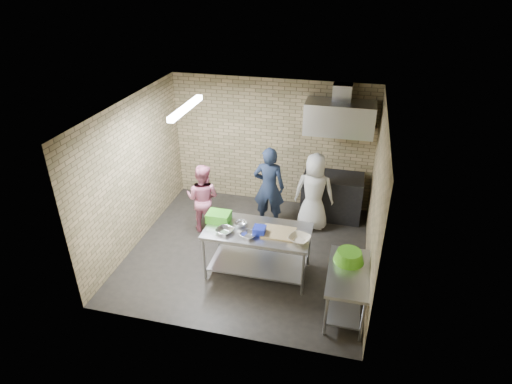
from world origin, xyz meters
TOP-DOWN VIEW (x-y plane):
  - floor at (0.00, 0.00)m, footprint 4.20×4.20m
  - ceiling at (0.00, 0.00)m, footprint 4.20×4.20m
  - back_wall at (0.00, 2.00)m, footprint 4.20×0.06m
  - front_wall at (0.00, -2.00)m, footprint 4.20×0.06m
  - left_wall at (-2.10, 0.00)m, footprint 0.06×4.00m
  - right_wall at (2.10, 0.00)m, footprint 0.06×4.00m
  - prep_table at (0.31, -0.53)m, footprint 1.72×0.86m
  - side_counter at (1.80, -1.10)m, footprint 0.60×1.20m
  - stove at (1.35, 1.65)m, footprint 1.20×0.70m
  - range_hood at (1.35, 1.70)m, footprint 1.30×0.60m
  - hood_duct at (1.35, 1.85)m, footprint 0.35×0.30m
  - wall_shelf at (1.65, 1.89)m, footprint 0.80×0.20m
  - fluorescent_fixture at (-1.00, 0.00)m, footprint 0.10×1.25m
  - green_crate at (-0.39, -0.41)m, footprint 0.38×0.29m
  - blue_tub at (0.36, -0.63)m, footprint 0.19×0.19m
  - cutting_board at (0.66, -0.55)m, footprint 0.53×0.40m
  - mixing_bowl_a at (-0.19, -0.73)m, footprint 0.34×0.34m
  - mixing_bowl_b at (0.01, -0.48)m, footprint 0.26×0.26m
  - mixing_bowl_c at (0.21, -0.75)m, footprint 0.31×0.31m
  - ceramic_bowl at (1.01, -0.68)m, footprint 0.42×0.42m
  - green_basin at (1.78, -0.85)m, footprint 0.46×0.46m
  - bottle_red at (1.40, 1.89)m, footprint 0.07×0.07m
  - bottle_green at (1.80, 1.89)m, footprint 0.06×0.06m
  - man_navy at (0.16, 1.00)m, footprint 0.63×0.44m
  - woman_pink at (-1.03, 0.53)m, footprint 0.71×0.57m
  - woman_white at (1.03, 1.12)m, footprint 0.78×0.52m

SIDE VIEW (x-z plane):
  - floor at x=0.00m, z-range 0.00..0.00m
  - side_counter at x=1.80m, z-range 0.00..0.75m
  - prep_table at x=0.31m, z-range 0.00..0.86m
  - stove at x=1.35m, z-range 0.00..0.90m
  - woman_pink at x=-1.03m, z-range 0.00..1.39m
  - woman_white at x=1.03m, z-range 0.00..1.56m
  - green_basin at x=1.78m, z-range 0.75..0.92m
  - man_navy at x=0.16m, z-range 0.00..1.67m
  - cutting_board at x=0.66m, z-range 0.86..0.89m
  - mixing_bowl_c at x=0.21m, z-range 0.86..0.92m
  - mixing_bowl_b at x=0.01m, z-range 0.86..0.93m
  - mixing_bowl_a at x=-0.19m, z-range 0.86..0.93m
  - ceramic_bowl at x=1.01m, z-range 0.86..0.94m
  - blue_tub at x=0.36m, z-range 0.86..0.99m
  - green_crate at x=-0.39m, z-range 0.86..1.01m
  - back_wall at x=0.00m, z-range 0.00..2.70m
  - front_wall at x=0.00m, z-range 0.00..2.70m
  - left_wall at x=-2.10m, z-range 0.00..2.70m
  - right_wall at x=2.10m, z-range 0.00..2.70m
  - wall_shelf at x=1.65m, z-range 1.90..1.94m
  - bottle_green at x=1.80m, z-range 1.94..2.09m
  - bottle_red at x=1.40m, z-range 1.94..2.12m
  - range_hood at x=1.35m, z-range 1.80..2.40m
  - hood_duct at x=1.35m, z-range 2.40..2.70m
  - fluorescent_fixture at x=-1.00m, z-range 2.60..2.68m
  - ceiling at x=0.00m, z-range 2.70..2.70m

